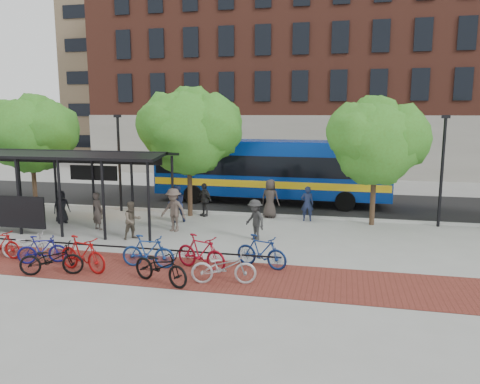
% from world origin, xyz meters
% --- Properties ---
extents(ground, '(160.00, 160.00, 0.00)m').
position_xyz_m(ground, '(0.00, 0.00, 0.00)').
color(ground, '#9E9E99').
rests_on(ground, ground).
extents(asphalt_street, '(160.00, 8.00, 0.01)m').
position_xyz_m(asphalt_street, '(0.00, 8.00, 0.01)').
color(asphalt_street, black).
rests_on(asphalt_street, ground).
extents(curb, '(160.00, 0.25, 0.12)m').
position_xyz_m(curb, '(0.00, 4.00, 0.06)').
color(curb, '#B7B7B2').
rests_on(curb, ground).
extents(brick_strip, '(24.00, 3.00, 0.01)m').
position_xyz_m(brick_strip, '(-2.00, -5.00, 0.00)').
color(brick_strip, maroon).
rests_on(brick_strip, ground).
extents(bike_rack_rail, '(12.00, 0.05, 0.95)m').
position_xyz_m(bike_rack_rail, '(-3.30, -4.10, 0.00)').
color(bike_rack_rail, black).
rests_on(bike_rack_rail, ground).
extents(building_brick, '(55.00, 14.00, 20.00)m').
position_xyz_m(building_brick, '(10.00, 26.00, 10.00)').
color(building_brick, brown).
rests_on(building_brick, ground).
extents(building_tower, '(22.00, 22.00, 30.00)m').
position_xyz_m(building_tower, '(-16.00, 40.00, 15.00)').
color(building_tower, '#7A664C').
rests_on(building_tower, ground).
extents(bus_shelter, '(10.60, 3.07, 3.60)m').
position_xyz_m(bus_shelter, '(-8.13, -0.48, 3.00)').
color(bus_shelter, black).
rests_on(bus_shelter, ground).
extents(tree_a, '(4.90, 4.00, 6.18)m').
position_xyz_m(tree_a, '(-11.91, 3.35, 4.24)').
color(tree_a, '#382619').
rests_on(tree_a, ground).
extents(tree_b, '(5.15, 4.20, 6.47)m').
position_xyz_m(tree_b, '(-2.90, 3.35, 4.46)').
color(tree_b, '#382619').
rests_on(tree_b, ground).
extents(tree_c, '(4.66, 3.80, 5.92)m').
position_xyz_m(tree_c, '(6.09, 3.35, 4.05)').
color(tree_c, '#382619').
rests_on(tree_c, ground).
extents(lamp_post_left, '(0.35, 0.20, 5.12)m').
position_xyz_m(lamp_post_left, '(-7.00, 3.60, 2.75)').
color(lamp_post_left, black).
rests_on(lamp_post_left, ground).
extents(lamp_post_right, '(0.35, 0.20, 5.12)m').
position_xyz_m(lamp_post_right, '(9.00, 3.60, 2.75)').
color(lamp_post_right, black).
rests_on(lamp_post_right, ground).
extents(bus, '(13.54, 3.52, 3.63)m').
position_xyz_m(bus, '(0.50, 7.69, 2.09)').
color(bus, navy).
rests_on(bus, ground).
extents(bike_1, '(1.79, 0.66, 1.05)m').
position_xyz_m(bike_1, '(-7.49, -4.92, 0.53)').
color(bike_1, maroon).
rests_on(bike_1, ground).
extents(bike_2, '(1.99, 1.06, 0.99)m').
position_xyz_m(bike_2, '(-6.48, -4.76, 0.50)').
color(bike_2, '#B9B9BC').
rests_on(bike_2, ground).
extents(bike_3, '(1.73, 1.09, 1.01)m').
position_xyz_m(bike_3, '(-5.60, -5.17, 0.50)').
color(bike_3, navy).
rests_on(bike_3, ground).
extents(bike_4, '(2.15, 1.31, 1.07)m').
position_xyz_m(bike_4, '(-4.57, -6.14, 0.53)').
color(bike_4, black).
rests_on(bike_4, ground).
extents(bike_5, '(2.08, 1.07, 1.20)m').
position_xyz_m(bike_5, '(-3.76, -5.62, 0.60)').
color(bike_5, '#9B0E0E').
rests_on(bike_5, ground).
extents(bike_7, '(1.90, 0.56, 1.14)m').
position_xyz_m(bike_7, '(-1.79, -4.78, 0.57)').
color(bike_7, navy).
rests_on(bike_7, ground).
extents(bike_8, '(2.26, 1.47, 1.12)m').
position_xyz_m(bike_8, '(-0.79, -6.12, 0.56)').
color(bike_8, black).
rests_on(bike_8, ground).
extents(bike_9, '(2.08, 1.24, 1.21)m').
position_xyz_m(bike_9, '(0.04, -4.59, 0.60)').
color(bike_9, maroon).
rests_on(bike_9, ground).
extents(bike_10, '(2.12, 1.09, 1.06)m').
position_xyz_m(bike_10, '(1.11, -5.69, 0.53)').
color(bike_10, '#ABABAD').
rests_on(bike_10, ground).
extents(bike_11, '(1.97, 1.08, 1.14)m').
position_xyz_m(bike_11, '(1.98, -3.94, 0.57)').
color(bike_11, navy).
rests_on(bike_11, ground).
extents(pedestrian_0, '(0.88, 0.91, 1.58)m').
position_xyz_m(pedestrian_0, '(-8.49, 0.44, 0.79)').
color(pedestrian_0, black).
rests_on(pedestrian_0, ground).
extents(pedestrian_1, '(0.74, 0.62, 1.71)m').
position_xyz_m(pedestrian_1, '(-6.14, -0.36, 0.86)').
color(pedestrian_1, '#423934').
rests_on(pedestrian_1, ground).
extents(pedestrian_2, '(1.09, 1.05, 1.77)m').
position_xyz_m(pedestrian_2, '(-3.18, 1.83, 0.89)').
color(pedestrian_2, '#222B4F').
rests_on(pedestrian_2, ground).
extents(pedestrian_3, '(1.39, 0.99, 1.94)m').
position_xyz_m(pedestrian_3, '(-2.69, 0.09, 0.97)').
color(pedestrian_3, brown).
rests_on(pedestrian_3, ground).
extents(pedestrian_4, '(1.07, 0.87, 1.70)m').
position_xyz_m(pedestrian_4, '(-2.27, 3.40, 0.85)').
color(pedestrian_4, '#2A2A2A').
rests_on(pedestrian_4, ground).
extents(pedestrian_6, '(1.07, 0.84, 1.94)m').
position_xyz_m(pedestrian_6, '(1.06, 3.80, 0.97)').
color(pedestrian_6, '#3C3330').
rests_on(pedestrian_6, ground).
extents(pedestrian_7, '(0.66, 0.46, 1.71)m').
position_xyz_m(pedestrian_7, '(2.95, 3.42, 0.86)').
color(pedestrian_7, '#1E2646').
rests_on(pedestrian_7, ground).
extents(pedestrian_8, '(0.96, 0.98, 1.60)m').
position_xyz_m(pedestrian_8, '(-3.92, -1.50, 0.80)').
color(pedestrian_8, brown).
rests_on(pedestrian_8, ground).
extents(pedestrian_9, '(1.25, 1.21, 1.71)m').
position_xyz_m(pedestrian_9, '(1.12, -0.55, 0.86)').
color(pedestrian_9, '#2B2B2B').
rests_on(pedestrian_9, ground).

